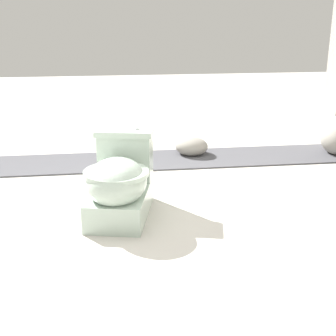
# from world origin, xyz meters

# --- Properties ---
(ground_plane) EXTENTS (14.00, 14.00, 0.00)m
(ground_plane) POSITION_xyz_m (0.00, 0.00, 0.00)
(ground_plane) COLOR beige
(gravel_strip) EXTENTS (0.56, 8.00, 0.01)m
(gravel_strip) POSITION_xyz_m (-1.18, 0.50, 0.01)
(gravel_strip) COLOR #4C4C51
(gravel_strip) RESTS_ON ground
(toilet) EXTENTS (0.70, 0.50, 0.52)m
(toilet) POSITION_xyz_m (-0.07, 0.17, 0.22)
(toilet) COLOR #B2C6B7
(toilet) RESTS_ON ground
(boulder_near) EXTENTS (0.39, 0.40, 0.16)m
(boulder_near) POSITION_xyz_m (-1.31, 0.85, 0.08)
(boulder_near) COLOR gray
(boulder_near) RESTS_ON ground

